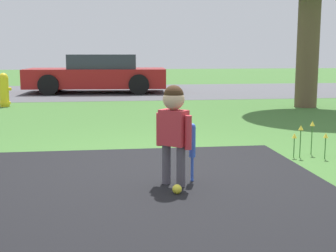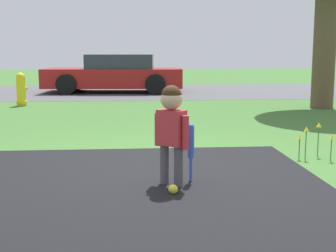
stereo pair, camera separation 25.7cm
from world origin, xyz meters
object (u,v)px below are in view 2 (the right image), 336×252
(child, at_px, (171,121))
(fire_hydrant, at_px, (21,90))
(parked_car, at_px, (115,74))
(baseball_bat, at_px, (191,144))
(sports_ball, at_px, (173,189))

(child, height_order, fire_hydrant, child)
(fire_hydrant, distance_m, parked_car, 4.21)
(parked_car, bearing_deg, baseball_bat, 99.97)
(baseball_bat, relative_size, fire_hydrant, 0.74)
(baseball_bat, bearing_deg, parked_car, 95.67)
(baseball_bat, distance_m, sports_ball, 0.56)
(sports_ball, xyz_separation_m, fire_hydrant, (-2.99, 7.34, 0.34))
(sports_ball, bearing_deg, child, 88.22)
(fire_hydrant, relative_size, parked_car, 0.18)
(fire_hydrant, bearing_deg, sports_ball, -67.86)
(baseball_bat, distance_m, parked_car, 10.63)
(baseball_bat, height_order, fire_hydrant, fire_hydrant)
(sports_ball, distance_m, fire_hydrant, 7.93)
(child, bearing_deg, baseball_bat, 70.34)
(child, relative_size, parked_car, 0.22)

